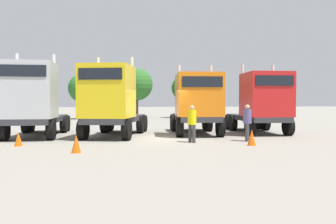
# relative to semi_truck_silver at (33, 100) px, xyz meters

# --- Properties ---
(ground) EXTENTS (200.00, 200.00, 0.00)m
(ground) POSITION_rel_semi_truck_silver_xyz_m (6.58, -1.09, -1.99)
(ground) COLOR gray
(semi_truck_silver) EXTENTS (2.70, 6.40, 4.46)m
(semi_truck_silver) POSITION_rel_semi_truck_silver_xyz_m (0.00, 0.00, 0.00)
(semi_truck_silver) COLOR #333338
(semi_truck_silver) RESTS_ON ground
(semi_truck_yellow) EXTENTS (4.04, 6.55, 4.33)m
(semi_truck_yellow) POSITION_rel_semi_truck_silver_xyz_m (3.99, -0.50, -0.02)
(semi_truck_yellow) COLOR #333338
(semi_truck_yellow) RESTS_ON ground
(semi_truck_orange) EXTENTS (3.14, 5.98, 4.05)m
(semi_truck_orange) POSITION_rel_semi_truck_silver_xyz_m (8.82, 0.11, -0.16)
(semi_truck_orange) COLOR #333338
(semi_truck_orange) RESTS_ON ground
(semi_truck_red) EXTENTS (3.02, 5.93, 4.15)m
(semi_truck_red) POSITION_rel_semi_truck_silver_xyz_m (12.77, 0.08, -0.12)
(semi_truck_red) COLOR #333338
(semi_truck_red) RESTS_ON ground
(visitor_in_hivis) EXTENTS (0.53, 0.53, 1.73)m
(visitor_in_hivis) POSITION_rel_semi_truck_silver_xyz_m (7.69, -3.29, -0.98)
(visitor_in_hivis) COLOR #3B3B3B
(visitor_in_hivis) RESTS_ON ground
(visitor_with_camera) EXTENTS (0.55, 0.55, 1.76)m
(visitor_with_camera) POSITION_rel_semi_truck_silver_xyz_m (10.42, -3.23, -0.97)
(visitor_with_camera) COLOR #3A3A3A
(visitor_with_camera) RESTS_ON ground
(traffic_cone_near) EXTENTS (0.36, 0.36, 0.58)m
(traffic_cone_near) POSITION_rel_semi_truck_silver_xyz_m (0.07, -3.22, -1.69)
(traffic_cone_near) COLOR #F2590C
(traffic_cone_near) RESTS_ON ground
(traffic_cone_mid) EXTENTS (0.36, 0.36, 0.69)m
(traffic_cone_mid) POSITION_rel_semi_truck_silver_xyz_m (9.98, -4.76, -1.64)
(traffic_cone_mid) COLOR #F2590C
(traffic_cone_mid) RESTS_ON ground
(traffic_cone_far) EXTENTS (0.36, 0.36, 0.67)m
(traffic_cone_far) POSITION_rel_semi_truck_silver_xyz_m (2.69, -5.61, -1.65)
(traffic_cone_far) COLOR #F2590C
(traffic_cone_far) RESTS_ON ground
(oak_far_left) EXTENTS (3.08, 3.08, 4.87)m
(oak_far_left) POSITION_rel_semi_truck_silver_xyz_m (1.08, 18.97, 1.33)
(oak_far_left) COLOR #4C3823
(oak_far_left) RESTS_ON ground
(oak_far_centre) EXTENTS (3.71, 3.71, 5.73)m
(oak_far_centre) POSITION_rel_semi_truck_silver_xyz_m (7.03, 20.53, 1.87)
(oak_far_centre) COLOR #4C3823
(oak_far_centre) RESTS_ON ground
(oak_far_right) EXTENTS (2.87, 2.87, 4.92)m
(oak_far_right) POSITION_rel_semi_truck_silver_xyz_m (12.46, 19.96, 1.47)
(oak_far_right) COLOR #4C3823
(oak_far_right) RESTS_ON ground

